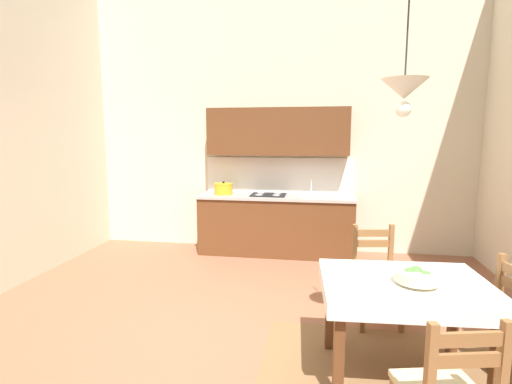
% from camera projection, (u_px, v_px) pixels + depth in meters
% --- Properties ---
extents(ground_plane, '(6.45, 6.81, 0.10)m').
position_uv_depth(ground_plane, '(237.00, 358.00, 3.23)').
color(ground_plane, '#935B42').
extents(wall_back, '(6.45, 0.12, 4.12)m').
position_uv_depth(wall_back, '(279.00, 118.00, 6.01)').
color(wall_back, beige).
rests_on(wall_back, ground_plane).
extents(area_rug, '(2.10, 1.60, 0.01)m').
position_uv_depth(area_rug, '(402.00, 384.00, 2.81)').
color(area_rug, brown).
rests_on(area_rug, ground_plane).
extents(kitchen_cabinetry, '(2.33, 0.63, 2.20)m').
position_uv_depth(kitchen_cabinetry, '(276.00, 198.00, 5.87)').
color(kitchen_cabinetry, brown).
rests_on(kitchen_cabinetry, ground_plane).
extents(dining_table, '(1.23, 0.95, 0.75)m').
position_uv_depth(dining_table, '(404.00, 299.00, 2.82)').
color(dining_table, brown).
rests_on(dining_table, ground_plane).
extents(dining_chair_kitchen_side, '(0.48, 0.48, 0.93)m').
position_uv_depth(dining_chair_kitchen_side, '(376.00, 277.00, 3.72)').
color(dining_chair_kitchen_side, '#D1BC89').
rests_on(dining_chair_kitchen_side, ground_plane).
extents(fruit_bowl, '(0.30, 0.30, 0.12)m').
position_uv_depth(fruit_bowl, '(417.00, 276.00, 2.71)').
color(fruit_bowl, beige).
rests_on(fruit_bowl, dining_table).
extents(pendant_lamp, '(0.32, 0.32, 0.80)m').
position_uv_depth(pendant_lamp, '(404.00, 90.00, 2.70)').
color(pendant_lamp, black).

